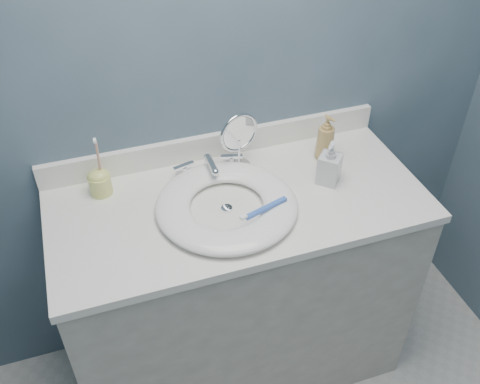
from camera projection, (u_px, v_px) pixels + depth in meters
name	position (u px, v px, depth m)	size (l,w,h in m)	color
back_wall	(211.00, 73.00, 1.72)	(2.20, 0.02, 2.40)	#435865
vanity_cabinet	(239.00, 291.00, 2.02)	(1.20, 0.55, 0.85)	beige
countertop	(239.00, 204.00, 1.74)	(1.22, 0.57, 0.03)	white
backsplash	(215.00, 145.00, 1.89)	(1.22, 0.02, 0.09)	white
basin	(227.00, 205.00, 1.68)	(0.45, 0.45, 0.04)	white
drain	(227.00, 208.00, 1.69)	(0.04, 0.04, 0.01)	silver
faucet	(209.00, 167.00, 1.82)	(0.25, 0.13, 0.07)	silver
makeup_mirror	(239.00, 139.00, 1.79)	(0.14, 0.08, 0.21)	silver
soap_bottle_amber	(326.00, 138.00, 1.85)	(0.07, 0.07, 0.17)	#AB8B4D
soap_bottle_clear	(330.00, 163.00, 1.76)	(0.07, 0.07, 0.15)	silver
toothbrush_holder	(100.00, 181.00, 1.73)	(0.07, 0.07, 0.21)	#DBE070
toothbrush_lying	(264.00, 209.00, 1.63)	(0.17, 0.06, 0.02)	blue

